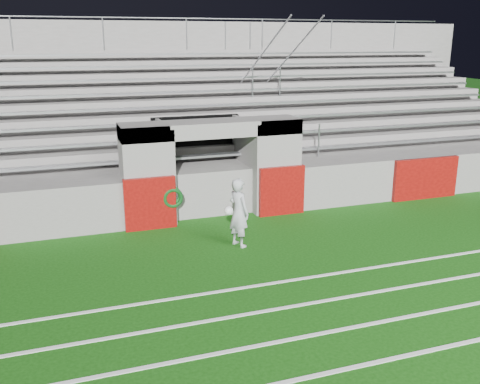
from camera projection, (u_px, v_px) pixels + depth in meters
name	position (u px, v px, depth m)	size (l,w,h in m)	color
ground	(259.00, 264.00, 11.51)	(90.00, 90.00, 0.00)	#10430B
stadium_structure	(176.00, 135.00, 18.34)	(26.00, 8.48, 5.42)	slate
goalkeeper_with_ball	(239.00, 212.00, 12.30)	(0.67, 0.70, 1.63)	#A3A7AC
hose_coil	(173.00, 197.00, 13.56)	(0.52, 0.14, 0.55)	#0D4215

